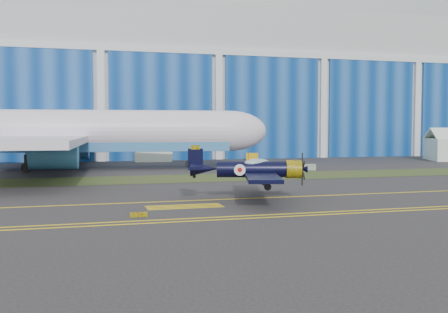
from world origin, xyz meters
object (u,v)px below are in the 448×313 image
object	(u,v)px
tug	(252,156)
jetliner	(54,84)
warbird	(252,169)
shipping_container	(153,154)

from	to	relation	value
tug	jetliner	bearing A→B (deg)	-137.52
warbird	jetliner	distance (m)	43.02
tug	shipping_container	bearing A→B (deg)	-158.60
jetliner	shipping_container	bearing A→B (deg)	44.67
warbird	shipping_container	distance (m)	51.62
jetliner	warbird	bearing A→B (deg)	-60.65
warbird	jetliner	xyz separation A→B (m)	(-17.58, 38.02, 9.82)
jetliner	tug	bearing A→B (deg)	25.87
warbird	jetliner	bearing A→B (deg)	130.07
tug	warbird	bearing A→B (deg)	-87.43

